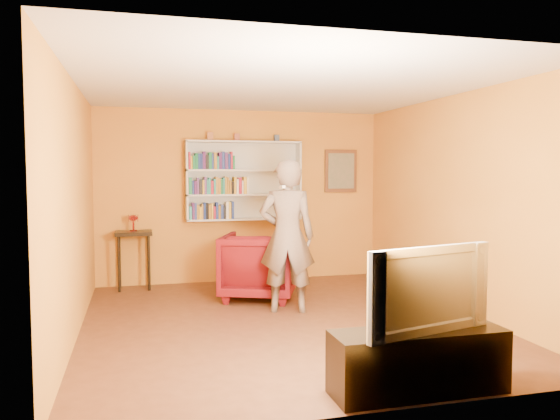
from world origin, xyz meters
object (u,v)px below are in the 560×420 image
object	(u,v)px
bookshelf	(243,181)
tv_cabinet	(418,361)
armchair	(259,266)
ruby_lustre	(133,219)
television	(420,288)
console_table	(134,241)
person	(287,236)

from	to	relation	value
bookshelf	tv_cabinet	distance (m)	4.88
bookshelf	armchair	distance (m)	1.66
ruby_lustre	television	distance (m)	5.00
console_table	tv_cabinet	xyz separation A→B (m)	(2.17, -4.50, -0.47)
ruby_lustre	person	xyz separation A→B (m)	(1.84, -1.82, -0.09)
console_table	tv_cabinet	bearing A→B (deg)	-64.22
bookshelf	person	distance (m)	2.09
person	television	bearing A→B (deg)	112.47
console_table	tv_cabinet	distance (m)	5.02
television	person	bearing A→B (deg)	82.68
tv_cabinet	television	world-z (taller)	television
console_table	television	distance (m)	5.00
console_table	bookshelf	bearing A→B (deg)	5.44
television	armchair	bearing A→B (deg)	84.14
tv_cabinet	ruby_lustre	bearing A→B (deg)	115.78
ruby_lustre	armchair	bearing A→B (deg)	-32.27
person	tv_cabinet	size ratio (longest dim) A/B	1.35
tv_cabinet	bookshelf	bearing A→B (deg)	96.09
tv_cabinet	armchair	bearing A→B (deg)	98.47
person	tv_cabinet	xyz separation A→B (m)	(0.33, -2.68, -0.69)
armchair	ruby_lustre	bearing A→B (deg)	-10.31
ruby_lustre	armchair	size ratio (longest dim) A/B	0.24
person	console_table	bearing A→B (deg)	-29.16
armchair	tv_cabinet	distance (m)	3.50
armchair	tv_cabinet	size ratio (longest dim) A/B	0.71
ruby_lustre	tv_cabinet	xyz separation A→B (m)	(2.17, -4.50, -0.79)
console_table	television	xyz separation A→B (m)	(2.17, -4.50, 0.12)
bookshelf	television	distance (m)	4.75
ruby_lustre	television	xyz separation A→B (m)	(2.17, -4.50, -0.20)
ruby_lustre	armchair	distance (m)	2.05
bookshelf	ruby_lustre	world-z (taller)	bookshelf
console_table	armchair	xyz separation A→B (m)	(1.66, -1.05, -0.26)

